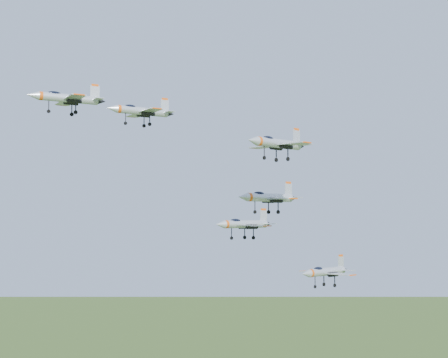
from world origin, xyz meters
TOP-DOWN VIEW (x-y plane):
  - jet_lead at (-16.25, 11.52)m, footprint 13.03×10.95m
  - jet_left_high at (-8.06, 1.96)m, footprint 11.82×9.86m
  - jet_right_high at (0.25, -20.43)m, footprint 11.99×9.92m
  - jet_left_low at (16.82, 5.22)m, footprint 13.82×11.34m
  - jet_right_low at (9.83, -8.59)m, footprint 12.90×10.61m
  - jet_trail at (29.44, -3.61)m, footprint 14.04×11.62m

SIDE VIEW (x-z plane):
  - jet_trail at x=29.44m, z-range 118.47..122.22m
  - jet_left_low at x=16.82m, z-range 127.47..131.17m
  - jet_right_low at x=9.83m, z-range 132.15..135.60m
  - jet_right_high at x=0.25m, z-range 139.43..142.63m
  - jet_left_high at x=-8.06m, z-range 146.01..149.17m
  - jet_lead at x=-16.25m, z-range 148.32..151.81m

